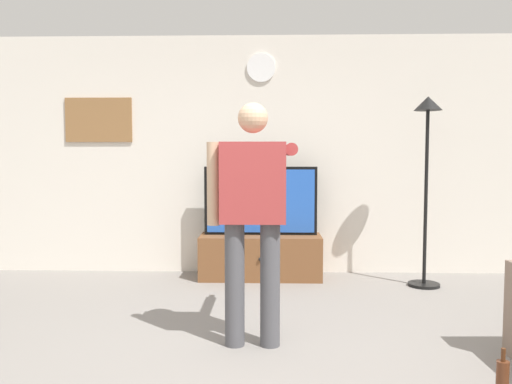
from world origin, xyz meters
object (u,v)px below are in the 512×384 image
at_px(television, 261,201).
at_px(framed_picture, 99,120).
at_px(wall_clock, 261,68).
at_px(beverage_bottle, 502,383).
at_px(floor_lamp, 427,151).
at_px(tv_stand, 261,257).
at_px(person_standing_nearer_lamp, 252,208).

xyz_separation_m(television, framed_picture, (-1.86, 0.25, 0.90)).
height_order(wall_clock, beverage_bottle, wall_clock).
xyz_separation_m(framed_picture, floor_lamp, (3.56, -0.60, -0.37)).
height_order(tv_stand, television, television).
xyz_separation_m(tv_stand, television, (0.00, 0.05, 0.61)).
relative_size(tv_stand, beverage_bottle, 4.06).
relative_size(tv_stand, television, 1.07).
xyz_separation_m(framed_picture, beverage_bottle, (3.20, -3.17, -1.62)).
relative_size(tv_stand, framed_picture, 1.73).
height_order(tv_stand, beverage_bottle, tv_stand).
bearing_deg(framed_picture, wall_clock, -0.15).
distance_m(tv_stand, beverage_bottle, 3.18).
bearing_deg(television, beverage_bottle, -65.30).
bearing_deg(television, framed_picture, 172.39).
height_order(television, floor_lamp, floor_lamp).
distance_m(tv_stand, wall_clock, 2.12).
bearing_deg(tv_stand, television, 90.00).
relative_size(television, person_standing_nearer_lamp, 0.72).
relative_size(wall_clock, floor_lamp, 0.17).
distance_m(television, beverage_bottle, 3.30).
distance_m(tv_stand, person_standing_nearer_lamp, 2.13).
bearing_deg(wall_clock, framed_picture, 179.85).
bearing_deg(floor_lamp, television, 168.44).
distance_m(floor_lamp, person_standing_nearer_lamp, 2.44).
relative_size(wall_clock, beverage_bottle, 0.98).
relative_size(television, floor_lamp, 0.64).
bearing_deg(framed_picture, floor_lamp, -9.51).
bearing_deg(floor_lamp, wall_clock, 160.81).
distance_m(tv_stand, television, 0.61).
xyz_separation_m(tv_stand, person_standing_nearer_lamp, (-0.02, -1.99, 0.74)).
bearing_deg(wall_clock, beverage_bottle, -67.00).
bearing_deg(floor_lamp, framed_picture, 170.49).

